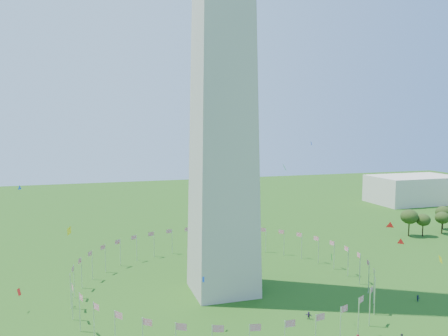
# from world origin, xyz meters

# --- Properties ---
(flag_ring) EXTENTS (80.24, 80.24, 9.00)m
(flag_ring) POSITION_xyz_m (-0.00, 50.00, 4.50)
(flag_ring) COLOR silver
(flag_ring) RESTS_ON ground
(gov_building_east_a) EXTENTS (50.00, 30.00, 16.00)m
(gov_building_east_a) POSITION_xyz_m (150.00, 150.00, 8.00)
(gov_building_east_a) COLOR beige
(gov_building_east_a) RESTS_ON ground
(kites_aloft) EXTENTS (105.82, 63.52, 37.86)m
(kites_aloft) POSITION_xyz_m (11.35, 28.19, 21.35)
(kites_aloft) COLOR red
(kites_aloft) RESTS_ON ground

